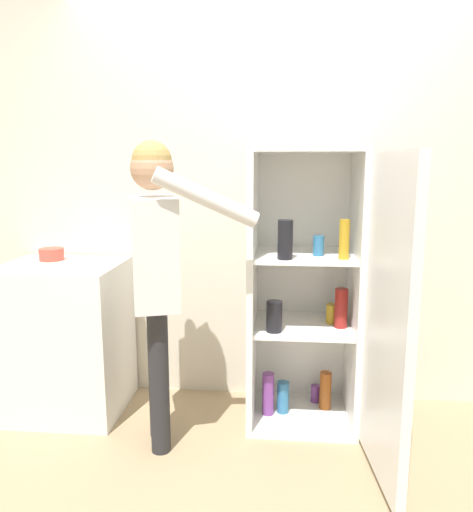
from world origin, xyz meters
TOP-DOWN VIEW (x-y plane):
  - ground_plane at (0.00, 0.00)m, footprint 12.00×12.00m
  - wall_back at (0.00, 0.98)m, footprint 7.00×0.06m
  - refrigerator at (0.28, 0.56)m, footprint 0.73×1.17m
  - person at (-0.57, 0.30)m, footprint 0.72×0.51m
  - counter at (-1.24, 0.63)m, footprint 0.70×0.60m
  - bowl at (-1.35, 0.74)m, footprint 0.15×0.15m

SIDE VIEW (x-z plane):
  - ground_plane at x=0.00m, z-range 0.00..0.00m
  - counter at x=-1.24m, z-range 0.00..0.92m
  - refrigerator at x=0.28m, z-range -0.01..1.59m
  - bowl at x=-1.35m, z-range 0.92..1.00m
  - person at x=-0.57m, z-range 0.23..1.86m
  - wall_back at x=0.00m, z-range 0.00..2.55m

